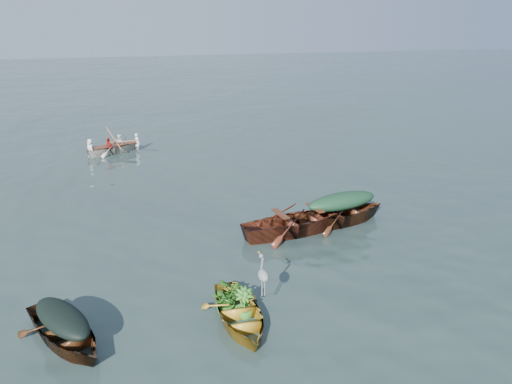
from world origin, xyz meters
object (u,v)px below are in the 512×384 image
dark_covered_boat (66,342)px  open_wooden_boat (297,233)px  yellow_dinghy (239,323)px  rowed_boat (115,153)px  green_tarp_boat (341,224)px  heron (263,282)px

dark_covered_boat → open_wooden_boat: 7.31m
yellow_dinghy → rowed_boat: 15.20m
green_tarp_boat → heron: 5.78m
yellow_dinghy → heron: 1.03m
yellow_dinghy → rowed_boat: size_ratio=0.84×
green_tarp_boat → rowed_boat: green_tarp_boat is taller
dark_covered_boat → yellow_dinghy: bearing=-34.4°
open_wooden_boat → rowed_boat: open_wooden_boat is taller
rowed_boat → open_wooden_boat: bearing=-178.6°
rowed_boat → heron: 15.24m
yellow_dinghy → dark_covered_boat: (-3.49, 0.34, 0.00)m
yellow_dinghy → green_tarp_boat: (4.38, 4.30, 0.00)m
rowed_boat → heron: size_ratio=3.97×
green_tarp_boat → open_wooden_boat: size_ratio=0.91×
yellow_dinghy → green_tarp_boat: green_tarp_boat is taller
open_wooden_boat → heron: (-2.27, -3.94, 0.87)m
rowed_boat → green_tarp_boat: bearing=-171.6°
dark_covered_boat → green_tarp_boat: bearing=-2.2°
green_tarp_boat → heron: (-3.83, -4.23, 0.87)m
dark_covered_boat → green_tarp_boat: size_ratio=0.77×
dark_covered_boat → open_wooden_boat: (6.31, 3.67, 0.00)m
open_wooden_boat → yellow_dinghy: bearing=136.9°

